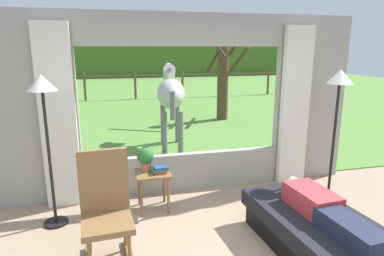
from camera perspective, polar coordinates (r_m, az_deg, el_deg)
The scene contains 16 objects.
back_wall_with_window at distance 4.77m, azimuth -1.33°, elevation 3.58°, with size 5.20×0.12×2.55m.
curtain_panel_left at distance 4.58m, azimuth -22.01°, elevation 1.54°, with size 0.44×0.10×2.40m, color silver.
curtain_panel_right at distance 5.28m, azimuth 17.25°, elevation 3.40°, with size 0.44×0.10×2.40m, color silver.
outdoor_pasture_lawn at distance 15.66m, azimuth -10.08°, elevation 5.76°, with size 36.00×21.68×0.02m, color #568438.
distant_hill_ridge at distance 25.37m, azimuth -11.81°, elevation 11.29°, with size 36.00×2.00×2.40m, color #476427.
recliner_sofa at distance 3.81m, azimuth 20.73°, elevation -16.59°, with size 1.02×1.76×0.42m.
reclining_person at distance 3.63m, azimuth 21.59°, elevation -12.77°, with size 0.38×1.44×0.22m.
rocking_chair at distance 3.45m, azimuth -14.56°, elevation -13.28°, with size 0.51×0.71×1.12m.
side_table at distance 4.38m, azimuth -6.73°, elevation -8.66°, with size 0.44×0.44×0.52m.
potted_plant at distance 4.33m, azimuth -7.99°, elevation -5.05°, with size 0.22×0.22×0.32m.
book_stack at distance 4.28m, azimuth -5.50°, elevation -7.13°, with size 0.21×0.15×0.09m.
floor_lamp_left at distance 4.05m, azimuth -24.10°, elevation 3.52°, with size 0.32×0.32×1.80m.
floor_lamp_right at distance 4.57m, azimuth 23.80°, elevation 4.82°, with size 0.32×0.32×1.82m.
horse at distance 6.93m, azimuth -3.68°, elevation 5.89°, with size 0.71×1.81×1.73m.
pasture_tree at distance 9.76m, azimuth 5.34°, elevation 8.85°, with size 1.39×1.42×2.86m.
pasture_fence_line at distance 14.02m, azimuth -9.74°, elevation 7.91°, with size 16.10×0.10×1.10m.
Camera 1 is at (-1.02, -2.33, 2.08)m, focal length 31.04 mm.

